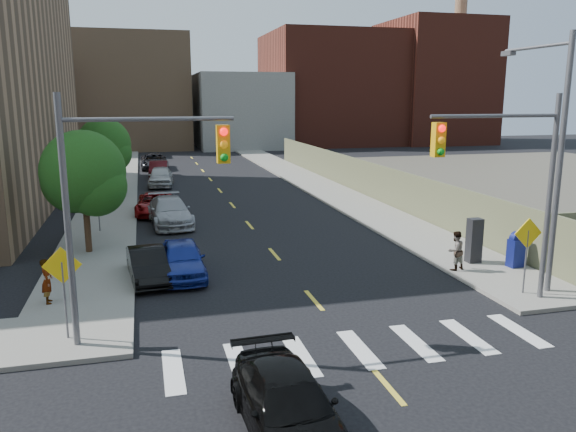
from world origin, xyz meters
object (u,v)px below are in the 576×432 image
black_sedan (288,406)px  parked_car_maroon (159,169)px  mailbox (516,250)px  parked_car_blue (182,259)px  parked_car_red (155,204)px  parked_car_white (161,176)px  pedestrian_west (47,281)px  payphone (474,240)px  parked_car_grey (154,161)px  pedestrian_east (456,251)px  parked_car_silver (170,211)px  parked_car_black (148,265)px

black_sedan → parked_car_maroon: bearing=89.7°
mailbox → parked_car_blue: bearing=163.4°
parked_car_red → parked_car_maroon: (0.73, 15.92, 0.08)m
parked_car_red → parked_car_maroon: parked_car_maroon is taller
parked_car_white → pedestrian_west: pedestrian_west is taller
parked_car_red → payphone: 18.85m
parked_car_maroon → pedestrian_west: 30.99m
parked_car_red → pedestrian_west: pedestrian_west is taller
parked_car_grey → parked_car_blue: bearing=-90.4°
parked_car_blue → parked_car_grey: 34.55m
parked_car_white → black_sedan: 34.68m
parked_car_blue → pedestrian_east: bearing=-12.3°
parked_car_red → black_sedan: black_sedan is taller
black_sedan → payphone: bearing=40.5°
parked_car_blue → parked_car_grey: bearing=90.5°
parked_car_red → parked_car_white: parked_car_white is taller
parked_car_silver → mailbox: bearing=-47.1°
pedestrian_west → parked_car_black: bearing=-65.5°
parked_car_silver → black_sedan: (1.36, -20.57, -0.10)m
pedestrian_east → payphone: bearing=-163.9°
parked_car_blue → parked_car_black: bearing=-172.0°
payphone → pedestrian_west: size_ratio=1.22×
parked_car_red → parked_car_grey: 22.03m
parked_car_red → black_sedan: 23.84m
parked_car_black → pedestrian_west: size_ratio=2.50×
parked_car_blue → parked_car_white: 23.43m
parked_car_black → pedestrian_east: pedestrian_east is taller
parked_car_black → parked_car_white: parked_car_white is taller
parked_car_red → parked_car_white: bearing=90.4°
parked_car_maroon → payphone: bearing=-64.8°
parked_car_blue → parked_car_silver: 9.36m
parked_car_red → parked_car_maroon: 15.94m
parked_car_black → parked_car_white: (1.30, 23.61, 0.15)m
mailbox → pedestrian_west: pedestrian_west is taller
parked_car_black → black_sedan: size_ratio=0.84×
parked_car_silver → parked_car_blue: bearing=-94.8°
parked_car_black → parked_car_grey: size_ratio=0.70×
parked_car_grey → parked_car_red: bearing=-92.1°
parked_car_white → payphone: bearing=-60.3°
parked_car_maroon → pedestrian_west: size_ratio=2.86×
parked_car_black → pedestrian_east: 12.00m
parked_car_black → parked_car_grey: parked_car_grey is taller
parked_car_blue → parked_car_black: size_ratio=1.10×
parked_car_white → pedestrian_west: bearing=-95.7°
black_sedan → mailbox: bearing=34.2°
parked_car_silver → pedestrian_east: size_ratio=3.29×
black_sedan → parked_car_black: bearing=101.3°
parked_car_blue → payphone: size_ratio=2.26×
parked_car_grey → black_sedan: 45.80m
parked_car_blue → payphone: payphone is taller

